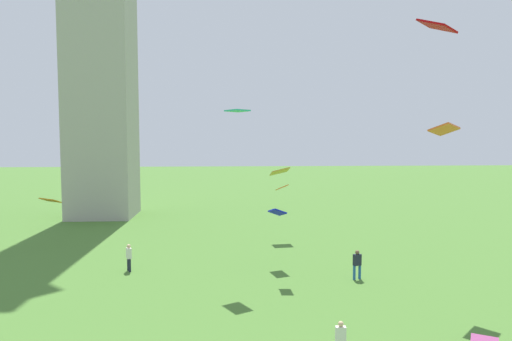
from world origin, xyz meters
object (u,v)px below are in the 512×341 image
person_1 (341,338)px  kite_flying_6 (277,212)px  kite_flying_3 (282,187)px  kite_flying_4 (437,26)px  kite_flying_0 (444,129)px  person_2 (129,256)px  kite_flying_1 (280,171)px  kite_flying_2 (50,200)px  person_0 (357,263)px  kite_flying_5 (237,111)px

person_1 → kite_flying_6: bearing=99.0°
kite_flying_3 → kite_flying_4: kite_flying_4 is taller
kite_flying_0 → person_2: bearing=117.3°
person_2 → kite_flying_1: (10.73, 9.10, 4.70)m
kite_flying_0 → person_1: bearing=179.9°
person_2 → kite_flying_2: bearing=20.7°
person_0 → person_1: (-3.43, -10.13, -0.14)m
person_0 → kite_flying_5: size_ratio=1.01×
person_0 → kite_flying_3: (-4.53, 0.66, 4.56)m
kite_flying_1 → kite_flying_5: kite_flying_5 is taller
person_1 → kite_flying_2: 27.41m
kite_flying_0 → kite_flying_4: bearing=-168.9°
kite_flying_2 → person_1: bearing=153.3°
kite_flying_4 → kite_flying_6: size_ratio=1.44×
person_1 → kite_flying_1: (-0.06, 21.74, 4.81)m
kite_flying_6 → kite_flying_4: bearing=-160.4°
kite_flying_1 → kite_flying_6: kite_flying_1 is taller
person_0 → kite_flying_1: kite_flying_1 is taller
person_0 → kite_flying_0: bearing=-68.6°
person_0 → kite_flying_3: size_ratio=1.65×
kite_flying_2 → kite_flying_6: (17.27, -6.89, 0.04)m
kite_flying_2 → kite_flying_6: kite_flying_6 is taller
kite_flying_2 → kite_flying_0: bearing=172.2°
kite_flying_2 → kite_flying_3: 19.77m
person_1 → kite_flying_6: (-1.14, 13.24, 2.77)m
kite_flying_6 → kite_flying_3: bearing=163.8°
person_1 → kite_flying_3: size_ratio=1.43×
person_0 → kite_flying_2: bearing=134.8°
kite_flying_2 → kite_flying_6: bearing=179.1°
kite_flying_4 → kite_flying_6: kite_flying_4 is taller
person_1 → person_2: person_2 is taller
kite_flying_3 → kite_flying_6: 3.12m
kite_flying_6 → person_2: bearing=76.5°
kite_flying_0 → kite_flying_5: kite_flying_5 is taller
person_2 → kite_flying_5: (6.97, -1.83, 9.22)m
kite_flying_5 → kite_flying_6: 7.50m
kite_flying_1 → kite_flying_5: (-3.76, -10.93, 4.53)m
kite_flying_4 → kite_flying_6: bearing=-172.2°
kite_flying_1 → kite_flying_4: 19.94m
person_0 → kite_flying_6: bearing=125.2°
kite_flying_0 → kite_flying_1: size_ratio=1.15×
person_1 → kite_flying_1: size_ratio=0.92×
person_0 → person_1: size_ratio=1.16×
kite_flying_2 → kite_flying_4: (23.84, -15.73, 10.25)m
person_1 → kite_flying_6: size_ratio=1.12×
kite_flying_3 → kite_flying_5: size_ratio=0.62×
kite_flying_4 → kite_flying_0: bearing=115.3°
person_1 → person_2: size_ratio=0.89×
kite_flying_0 → person_0: bearing=89.0°
kite_flying_2 → kite_flying_6: size_ratio=1.19×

